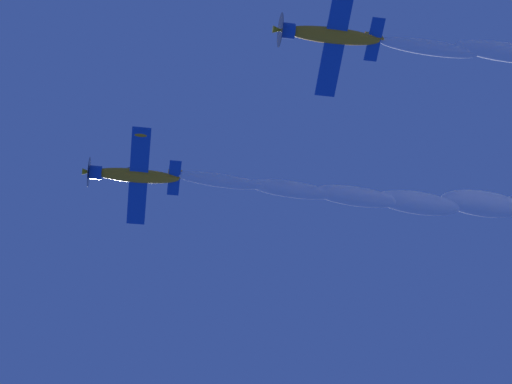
% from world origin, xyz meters
% --- Properties ---
extents(airplane_lead, '(9.56, 8.67, 3.22)m').
position_xyz_m(airplane_lead, '(-0.98, 1.53, 55.80)').
color(airplane_lead, orange).
extents(airplane_left_wingman, '(9.56, 8.68, 3.19)m').
position_xyz_m(airplane_left_wingman, '(-10.24, -17.61, 55.30)').
color(airplane_left_wingman, orange).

